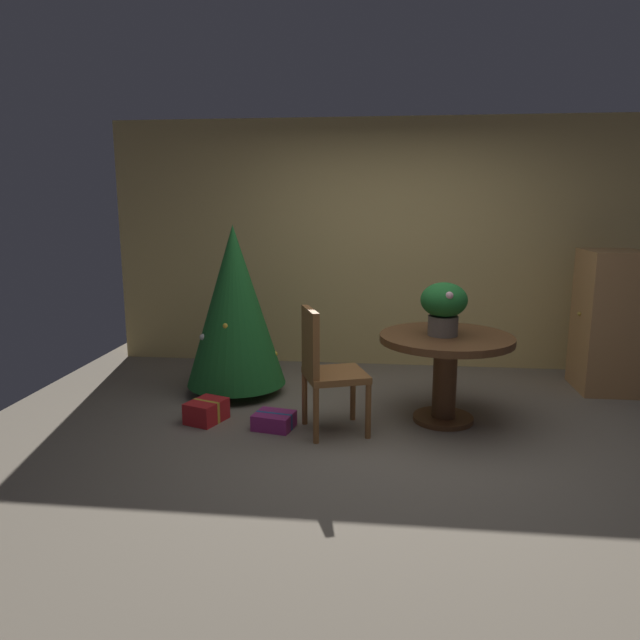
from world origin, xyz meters
The scene contains 9 objects.
ground_plane centered at (0.00, 0.00, 0.00)m, with size 6.60×6.60×0.00m, color #756B5B.
back_wall_panel centered at (0.00, 2.20, 1.30)m, with size 6.00×0.10×2.60m, color tan.
round_dining_table centered at (0.42, 0.49, 0.54)m, with size 1.05×1.05×0.71m.
flower_vase centered at (0.39, 0.47, 0.96)m, with size 0.36×0.36×0.42m.
wooden_chair_left centered at (-0.51, 0.15, 0.53)m, with size 0.57×0.56×0.97m.
holiday_tree centered at (-1.42, 1.01, 0.82)m, with size 0.90×0.90×1.55m.
gift_box_red centered at (-1.48, 0.26, 0.09)m, with size 0.34×0.38×0.17m.
gift_box_purple centered at (-0.91, 0.18, 0.06)m, with size 0.34×0.30×0.12m.
wooden_cabinet centered at (2.00, 1.49, 0.66)m, with size 0.53×0.60×1.32m.
Camera 1 is at (-0.07, -4.13, 1.74)m, focal length 33.05 mm.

